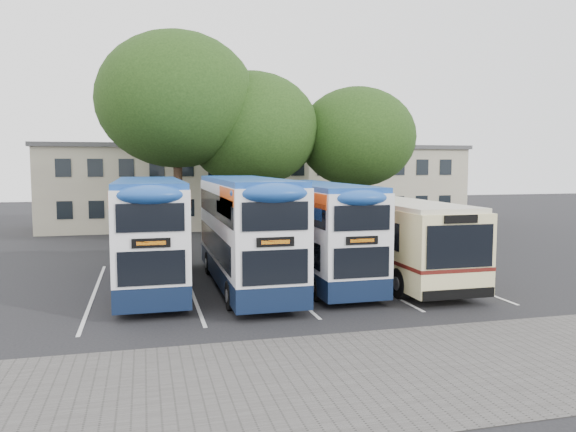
% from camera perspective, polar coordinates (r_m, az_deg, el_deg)
% --- Properties ---
extents(ground, '(120.00, 120.00, 0.00)m').
position_cam_1_polar(ground, '(19.34, 13.62, -9.06)').
color(ground, black).
rests_on(ground, ground).
extents(paving_strip, '(40.00, 6.00, 0.01)m').
position_cam_1_polar(paving_strip, '(14.23, 16.04, -14.39)').
color(paving_strip, '#595654').
rests_on(paving_strip, ground).
extents(bay_lines, '(14.12, 11.00, 0.01)m').
position_cam_1_polar(bay_lines, '(22.62, -0.97, -6.80)').
color(bay_lines, silver).
rests_on(bay_lines, ground).
extents(depot_building, '(32.40, 8.40, 6.20)m').
position_cam_1_polar(depot_building, '(44.42, -2.88, 3.24)').
color(depot_building, '#AA9F89').
rests_on(depot_building, ground).
extents(lamp_post, '(0.25, 1.05, 9.06)m').
position_cam_1_polar(lamp_post, '(39.40, 7.81, 5.75)').
color(lamp_post, gray).
rests_on(lamp_post, ground).
extents(tree_left, '(9.05, 9.05, 12.22)m').
position_cam_1_polar(tree_left, '(33.14, -11.26, 11.47)').
color(tree_left, black).
rests_on(tree_left, ground).
extents(tree_mid, '(8.08, 8.08, 10.27)m').
position_cam_1_polar(tree_mid, '(34.22, -3.72, 8.77)').
color(tree_mid, black).
rests_on(tree_mid, ground).
extents(tree_right, '(7.36, 7.36, 9.55)m').
position_cam_1_polar(tree_right, '(35.79, 7.00, 7.93)').
color(tree_right, black).
rests_on(tree_right, ground).
extents(bus_dd_left, '(2.42, 9.99, 4.16)m').
position_cam_1_polar(bus_dd_left, '(22.16, -13.90, -1.22)').
color(bus_dd_left, '#0E1A34').
rests_on(bus_dd_left, ground).
extents(bus_dd_mid, '(2.45, 10.11, 4.21)m').
position_cam_1_polar(bus_dd_mid, '(21.64, -4.35, -1.15)').
color(bus_dd_mid, '#0E1A34').
rests_on(bus_dd_mid, ground).
extents(bus_dd_right, '(2.31, 9.55, 3.98)m').
position_cam_1_polar(bus_dd_right, '(22.68, 2.98, -1.18)').
color(bus_dd_right, '#0E1A34').
rests_on(bus_dd_right, ground).
extents(bus_single, '(2.79, 10.97, 3.27)m').
position_cam_1_polar(bus_single, '(24.04, 10.12, -1.69)').
color(bus_single, beige).
rests_on(bus_single, ground).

